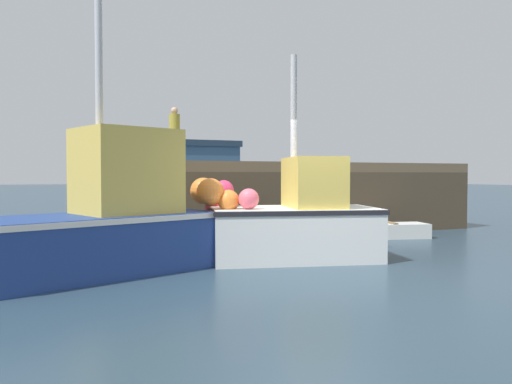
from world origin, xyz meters
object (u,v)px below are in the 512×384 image
(fishing_boat_near_left, at_px, (108,220))
(dockworker, at_px, (175,136))
(fishing_boat_near_right, at_px, (291,219))
(rowboat, at_px, (390,231))

(fishing_boat_near_left, relative_size, dockworker, 2.73)
(fishing_boat_near_left, bearing_deg, dockworker, 69.27)
(fishing_boat_near_left, bearing_deg, fishing_boat_near_right, 0.23)
(fishing_boat_near_left, relative_size, rowboat, 2.64)
(fishing_boat_near_right, bearing_deg, fishing_boat_near_left, -179.77)
(fishing_boat_near_right, relative_size, rowboat, 1.93)
(rowboat, xyz_separation_m, dockworker, (-3.83, 5.92, 2.58))
(fishing_boat_near_right, height_order, rowboat, fishing_boat_near_right)
(fishing_boat_near_left, distance_m, fishing_boat_near_right, 3.18)
(fishing_boat_near_right, height_order, dockworker, dockworker)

